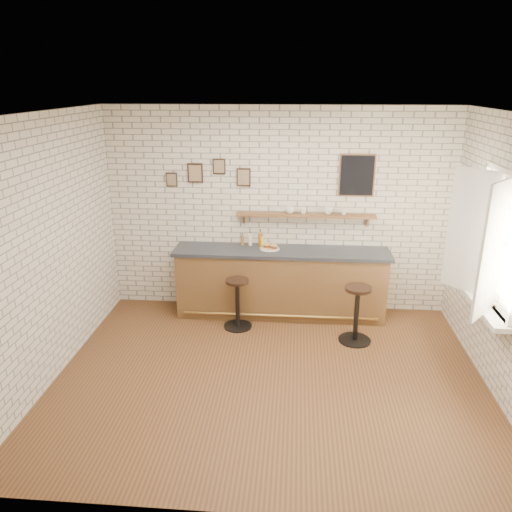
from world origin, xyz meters
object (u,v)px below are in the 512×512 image
object	(u,v)px
bitters_bottle_white	(250,240)
book_lower	(481,301)
shelf_cup_a	(290,210)
shelf_cup_b	(303,211)
bitters_bottle_brown	(243,240)
bar_stool_left	(237,302)
ciabatta_sandwich	(270,246)
sandwich_plate	(270,249)
condiment_bottle_yellow	(262,241)
book_upper	(480,299)
shelf_cup_d	(344,212)
bitters_bottle_amber	(260,239)
shelf_cup_c	(328,211)
bar_counter	(281,282)
bar_stool_right	(357,312)

from	to	relation	value
bitters_bottle_white	book_lower	size ratio (longest dim) A/B	1.00
shelf_cup_a	shelf_cup_b	size ratio (longest dim) A/B	1.35
bitters_bottle_brown	bar_stool_left	size ratio (longest dim) A/B	0.25
bitters_bottle_white	bar_stool_left	xyz separation A→B (m)	(-0.12, -0.65, -0.71)
shelf_cup_a	shelf_cup_b	bearing A→B (deg)	-41.39
ciabatta_sandwich	shelf_cup_a	size ratio (longest dim) A/B	1.80
sandwich_plate	condiment_bottle_yellow	distance (m)	0.20
bitters_bottle_white	book_upper	xyz separation A→B (m)	(2.78, -1.59, -0.13)
bar_stool_left	shelf_cup_d	world-z (taller)	shelf_cup_d
bitters_bottle_brown	shelf_cup_a	world-z (taller)	shelf_cup_a
bitters_bottle_brown	bitters_bottle_amber	world-z (taller)	bitters_bottle_amber
bitters_bottle_white	shelf_cup_b	size ratio (longest dim) A/B	2.23
bitters_bottle_amber	shelf_cup_c	bearing A→B (deg)	1.12
sandwich_plate	shelf_cup_b	distance (m)	0.72
condiment_bottle_yellow	book_lower	world-z (taller)	condiment_bottle_yellow
bitters_bottle_amber	shelf_cup_b	bearing A→B (deg)	1.77
bar_counter	bitters_bottle_white	bearing A→B (deg)	158.58
ciabatta_sandwich	book_upper	size ratio (longest dim) A/B	0.95
shelf_cup_a	book_lower	distance (m)	2.81
sandwich_plate	bitters_bottle_amber	world-z (taller)	bitters_bottle_amber
book_lower	book_upper	xyz separation A→B (m)	(0.00, 0.02, 0.02)
sandwich_plate	bitters_bottle_brown	bearing A→B (deg)	159.81
bitters_bottle_brown	shelf_cup_c	size ratio (longest dim) A/B	1.41
sandwich_plate	bitters_bottle_white	distance (m)	0.34
sandwich_plate	shelf_cup_b	world-z (taller)	shelf_cup_b
shelf_cup_c	condiment_bottle_yellow	bearing A→B (deg)	100.48
ciabatta_sandwich	bitters_bottle_brown	bearing A→B (deg)	160.24
ciabatta_sandwich	shelf_cup_b	bearing A→B (deg)	20.46
bar_stool_left	book_lower	bearing A→B (deg)	-18.30
bar_stool_right	shelf_cup_d	world-z (taller)	shelf_cup_d
ciabatta_sandwich	book_upper	world-z (taller)	ciabatta_sandwich
ciabatta_sandwich	bar_stool_right	distance (m)	1.55
bar_counter	shelf_cup_d	distance (m)	1.37
bitters_bottle_white	book_lower	world-z (taller)	bitters_bottle_white
shelf_cup_b	sandwich_plate	bearing A→B (deg)	133.39
ciabatta_sandwich	book_lower	distance (m)	2.87
condiment_bottle_yellow	shelf_cup_c	distance (m)	1.05
ciabatta_sandwich	bitters_bottle_white	world-z (taller)	bitters_bottle_white
bitters_bottle_brown	bar_counter	bearing A→B (deg)	-17.39
sandwich_plate	book_upper	distance (m)	2.87
ciabatta_sandwich	shelf_cup_b	world-z (taller)	shelf_cup_b
bar_stool_left	shelf_cup_d	size ratio (longest dim) A/B	7.87
sandwich_plate	book_lower	distance (m)	2.88
ciabatta_sandwich	bitters_bottle_brown	xyz separation A→B (m)	(-0.42, 0.15, 0.03)
sandwich_plate	shelf_cup_a	bearing A→B (deg)	31.48
sandwich_plate	ciabatta_sandwich	distance (m)	0.04
bitters_bottle_amber	shelf_cup_b	size ratio (longest dim) A/B	2.71
shelf_cup_a	bar_stool_left	bearing A→B (deg)	-177.31
ciabatta_sandwich	bar_stool_left	distance (m)	0.94
bitters_bottle_brown	book_lower	bearing A→B (deg)	-29.15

